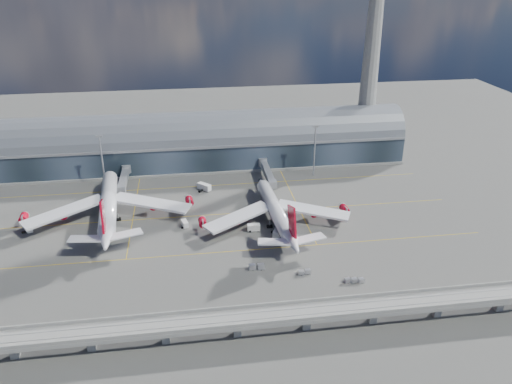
{
  "coord_description": "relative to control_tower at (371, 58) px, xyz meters",
  "views": [
    {
      "loc": [
        -10.69,
        -166.12,
        96.84
      ],
      "look_at": [
        14.78,
        10.0,
        14.0
      ],
      "focal_mm": 35.0,
      "sensor_mm": 36.0,
      "label": 1
    }
  ],
  "objects": [
    {
      "name": "service_truck_2",
      "position": [
        -57.86,
        -71.08,
        -50.07
      ],
      "size": [
        8.54,
        3.58,
        3.0
      ],
      "rotation": [
        0.0,
        0.0,
        1.42
      ],
      "color": "silver",
      "rests_on": "ground"
    },
    {
      "name": "service_truck_0",
      "position": [
        -160.01,
        -65.88,
        -50.24
      ],
      "size": [
        4.78,
        6.79,
        2.7
      ],
      "rotation": [
        0.0,
        0.0,
        0.45
      ],
      "color": "silver",
      "rests_on": "ground"
    },
    {
      "name": "airliner_right",
      "position": [
        -62.36,
        -74.98,
        -46.29
      ],
      "size": [
        62.12,
        64.92,
        20.6
      ],
      "rotation": [
        0.0,
        0.0,
        0.05
      ],
      "color": "white",
      "rests_on": "ground"
    },
    {
      "name": "floodlight_mast_left",
      "position": [
        -135.0,
        -28.0,
        -38.0
      ],
      "size": [
        3.0,
        0.7,
        25.7
      ],
      "color": "gray",
      "rests_on": "ground"
    },
    {
      "name": "service_truck_1",
      "position": [
        -72.02,
        -79.06,
        -50.2
      ],
      "size": [
        4.96,
        2.58,
        2.84
      ],
      "rotation": [
        0.0,
        0.0,
        1.54
      ],
      "color": "silver",
      "rests_on": "ground"
    },
    {
      "name": "service_truck_3",
      "position": [
        -63.34,
        -84.3,
        -49.97
      ],
      "size": [
        5.05,
        7.22,
        3.26
      ],
      "rotation": [
        0.0,
        0.0,
        -0.41
      ],
      "color": "silver",
      "rests_on": "ground"
    },
    {
      "name": "control_tower",
      "position": [
        0.0,
        0.0,
        0.0
      ],
      "size": [
        19.0,
        19.0,
        103.0
      ],
      "color": "gray",
      "rests_on": "ground"
    },
    {
      "name": "cargo_train_2",
      "position": [
        -59.12,
        -111.13,
        -50.84
      ],
      "size": [
        4.64,
        1.91,
        1.53
      ],
      "rotation": [
        0.0,
        0.0,
        1.46
      ],
      "color": "gray",
      "rests_on": "ground"
    },
    {
      "name": "floodlight_mast_right",
      "position": [
        -35.0,
        -28.0,
        -38.0
      ],
      "size": [
        3.0,
        0.7,
        25.7
      ],
      "color": "gray",
      "rests_on": "ground"
    },
    {
      "name": "service_truck_4",
      "position": [
        -98.81,
        -71.64,
        -50.36
      ],
      "size": [
        3.05,
        4.72,
        2.52
      ],
      "rotation": [
        0.0,
        0.0,
        0.26
      ],
      "color": "silver",
      "rests_on": "ground"
    },
    {
      "name": "guideway",
      "position": [
        -85.0,
        -138.0,
        -46.34
      ],
      "size": [
        220.0,
        8.5,
        7.2
      ],
      "color": "gray",
      "rests_on": "ground"
    },
    {
      "name": "jet_bridge_right",
      "position": [
        -58.94,
        -31.82,
        -46.46
      ],
      "size": [
        4.4,
        32.0,
        7.25
      ],
      "color": "gray",
      "rests_on": "ground"
    },
    {
      "name": "jet_bridge_left",
      "position": [
        -125.91,
        -29.88,
        -46.46
      ],
      "size": [
        4.4,
        28.0,
        7.25
      ],
      "color": "gray",
      "rests_on": "ground"
    },
    {
      "name": "cargo_train_1",
      "position": [
        -43.9,
        -118.13,
        -50.86
      ],
      "size": [
        6.79,
        2.44,
        1.49
      ],
      "rotation": [
        0.0,
        0.0,
        1.73
      ],
      "color": "gray",
      "rests_on": "ground"
    },
    {
      "name": "airliner_left",
      "position": [
        -129.19,
        -61.19,
        -45.28
      ],
      "size": [
        69.46,
        73.02,
        22.24
      ],
      "rotation": [
        0.0,
        0.0,
        0.09
      ],
      "color": "white",
      "rests_on": "ground"
    },
    {
      "name": "service_truck_5",
      "position": [
        -89.37,
        -37.75,
        -49.99
      ],
      "size": [
        6.54,
        6.49,
        3.22
      ],
      "rotation": [
        0.0,
        0.0,
        0.79
      ],
      "color": "silver",
      "rests_on": "ground"
    },
    {
      "name": "taxi_lines",
      "position": [
        -85.0,
        -60.89,
        -51.63
      ],
      "size": [
        200.0,
        80.12,
        0.01
      ],
      "color": "gold",
      "rests_on": "ground"
    },
    {
      "name": "cargo_train_0",
      "position": [
        -74.74,
        -105.88,
        -50.64
      ],
      "size": [
        5.72,
        2.11,
        1.91
      ],
      "rotation": [
        0.0,
        0.0,
        1.63
      ],
      "color": "gray",
      "rests_on": "ground"
    },
    {
      "name": "ground",
      "position": [
        -85.0,
        -83.0,
        -51.64
      ],
      "size": [
        500.0,
        500.0,
        0.0
      ],
      "primitive_type": "plane",
      "color": "#474744",
      "rests_on": "ground"
    },
    {
      "name": "terminal",
      "position": [
        -85.0,
        -5.01,
        -40.3
      ],
      "size": [
        200.0,
        30.0,
        28.0
      ],
      "color": "#1C262F",
      "rests_on": "ground"
    }
  ]
}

